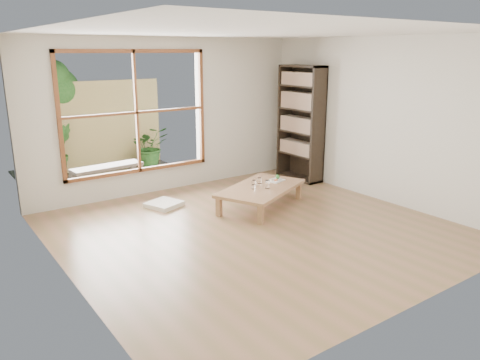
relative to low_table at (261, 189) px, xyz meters
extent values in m
plane|color=#926749|center=(-0.66, -0.69, -0.29)|extent=(5.00, 5.00, 0.00)
cube|color=#B47B57|center=(0.00, 0.00, 0.02)|extent=(1.73, 1.40, 0.05)
cube|color=#B47B57|center=(-0.47, -0.60, -0.15)|extent=(0.10, 0.10, 0.28)
cube|color=#B47B57|center=(-0.76, 0.03, -0.15)|extent=(0.10, 0.10, 0.28)
cube|color=#B47B57|center=(0.76, -0.03, -0.15)|extent=(0.10, 0.10, 0.28)
cube|color=#B47B57|center=(0.47, 0.60, -0.15)|extent=(0.10, 0.10, 0.28)
cube|color=white|center=(-1.23, 0.92, -0.26)|extent=(0.60, 0.60, 0.07)
cube|color=#2D2319|center=(1.65, 0.93, 0.77)|extent=(0.34, 0.96, 2.12)
cylinder|color=silver|center=(0.02, -0.12, 0.10)|extent=(0.07, 0.07, 0.13)
cylinder|color=silver|center=(0.10, 0.17, 0.09)|extent=(0.06, 0.06, 0.09)
cylinder|color=silver|center=(-0.04, 0.14, 0.08)|extent=(0.06, 0.06, 0.08)
cylinder|color=silver|center=(-0.17, -0.02, 0.07)|extent=(0.05, 0.05, 0.07)
cube|color=white|center=(0.40, 0.13, 0.05)|extent=(0.31, 0.26, 0.02)
sphere|color=#33772F|center=(0.47, 0.17, 0.09)|extent=(0.07, 0.07, 0.07)
cube|color=orange|center=(0.37, 0.09, 0.07)|extent=(0.06, 0.05, 0.02)
cube|color=beige|center=(0.34, 0.16, 0.07)|extent=(0.07, 0.06, 0.02)
cylinder|color=silver|center=(0.43, 0.07, 0.06)|extent=(0.15, 0.05, 0.01)
cube|color=#362E27|center=(-1.26, 2.87, -0.29)|extent=(2.80, 2.00, 0.05)
cube|color=#2D2319|center=(-1.58, 2.39, 0.10)|extent=(1.28, 0.47, 0.05)
cube|color=#2D2319|center=(-2.15, 2.20, -0.09)|extent=(0.06, 0.06, 0.34)
cube|color=#2D2319|center=(-2.18, 2.49, -0.09)|extent=(0.06, 0.06, 0.34)
cube|color=#2D2319|center=(-0.99, 2.30, -0.09)|extent=(0.06, 0.06, 0.34)
cube|color=#2D2319|center=(-1.01, 2.58, -0.09)|extent=(0.06, 0.06, 0.34)
cube|color=tan|center=(-1.26, 3.87, 0.61)|extent=(2.80, 0.06, 1.80)
imported|color=#335E22|center=(-0.28, 3.43, 0.15)|extent=(0.83, 0.75, 0.84)
imported|color=#335E22|center=(-2.15, 3.38, 0.27)|extent=(0.65, 0.56, 1.07)
cylinder|color=#4C3D2D|center=(-1.96, 4.17, 0.51)|extent=(0.14, 0.14, 1.60)
sphere|color=#335E22|center=(-1.84, 4.17, 1.36)|extent=(0.84, 0.84, 0.84)
sphere|color=#335E22|center=(-2.11, 4.25, 1.16)|extent=(0.70, 0.70, 0.70)
sphere|color=#335E22|center=(-1.93, 4.07, 1.61)|extent=(0.64, 0.64, 0.64)
camera|label=1|loc=(-4.32, -5.49, 2.08)|focal=35.00mm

